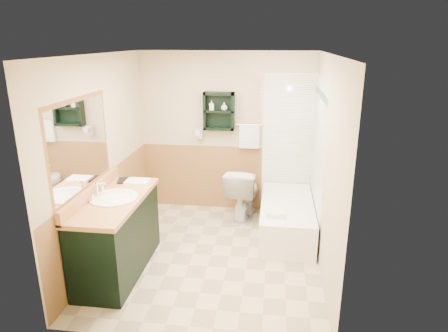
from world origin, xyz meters
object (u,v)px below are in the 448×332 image
Objects in this scene: soap_bottle_b at (224,107)px; vanity_book at (117,173)px; bathtub at (286,218)px; soap_bottle_a at (212,108)px; toilet at (243,193)px; wall_shelf at (219,111)px; hair_dryer at (199,134)px; vanity at (117,235)px.

vanity_book is at bearing -130.44° from soap_bottle_b.
vanity_book reaches higher than bathtub.
soap_bottle_a is at bearing 148.32° from bathtub.
soap_bottle_a reaches higher than toilet.
wall_shelf is 0.12m from soap_bottle_a.
toilet is 5.58× the size of soap_bottle_a.
soap_bottle_a is (-0.50, 0.24, 1.21)m from toilet.
wall_shelf is 1.25m from toilet.
bathtub is 10.63× the size of soap_bottle_a.
vanity_book is 1.86m from soap_bottle_b.
hair_dryer reaches higher than bathtub.
soap_bottle_a is at bearing -177.26° from wall_shelf.
soap_bottle_b reaches higher than hair_dryer.
wall_shelf reaches higher than bathtub.
wall_shelf is 3.90× the size of soap_bottle_a.
vanity reaches higher than bathtub.
toilet is at bearing 51.57° from vanity.
vanity_book is (-0.17, 0.53, 0.56)m from vanity.
hair_dryer is 1.70× the size of soap_bottle_a.
bathtub is (1.33, -0.73, -0.97)m from hair_dryer.
wall_shelf is 0.46m from hair_dryer.
soap_bottle_b is at bearing 35.69° from vanity_book.
vanity_book is (-1.06, -1.34, -0.55)m from wall_shelf.
hair_dryer is (-0.30, 0.02, -0.35)m from wall_shelf.
bathtub is 2.31m from vanity_book.
vanity is 6.50× the size of vanity_book.
hair_dryer is 1.10m from toilet.
wall_shelf is 0.37× the size of bathtub.
vanity is 2.07m from toilet.
soap_bottle_a is at bearing -8.73° from hair_dryer.
wall_shelf is 0.39× the size of vanity.
soap_bottle_a is (-1.13, 0.70, 1.37)m from bathtub.
hair_dryer is 2.09× the size of soap_bottle_b.
vanity is at bearing -112.98° from soap_bottle_a.
soap_bottle_a reaches higher than bathtub.
vanity is 2.33m from soap_bottle_a.
hair_dryer is 0.44m from soap_bottle_a.
vanity reaches higher than toilet.
vanity_book is at bearing -119.08° from hair_dryer.
toilet is at bearing 144.24° from bathtub.
soap_bottle_a is at bearing 180.00° from soap_bottle_b.
vanity is 10.01× the size of soap_bottle_a.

